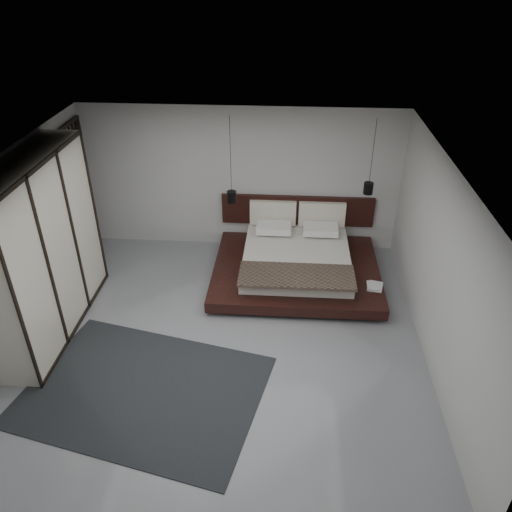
# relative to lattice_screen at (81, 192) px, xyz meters

# --- Properties ---
(floor) EXTENTS (6.00, 6.00, 0.00)m
(floor) POSITION_rel_lattice_screen_xyz_m (2.95, -2.45, -1.30)
(floor) COLOR gray
(floor) RESTS_ON ground
(ceiling) EXTENTS (6.00, 6.00, 0.00)m
(ceiling) POSITION_rel_lattice_screen_xyz_m (2.95, -2.45, 1.50)
(ceiling) COLOR white
(ceiling) RESTS_ON wall_back
(wall_back) EXTENTS (6.00, 0.00, 6.00)m
(wall_back) POSITION_rel_lattice_screen_xyz_m (2.95, 0.55, 0.10)
(wall_back) COLOR #B7B7B4
(wall_back) RESTS_ON floor
(wall_front) EXTENTS (6.00, 0.00, 6.00)m
(wall_front) POSITION_rel_lattice_screen_xyz_m (2.95, -5.45, 0.10)
(wall_front) COLOR #B7B7B4
(wall_front) RESTS_ON floor
(wall_left) EXTENTS (0.00, 6.00, 6.00)m
(wall_left) POSITION_rel_lattice_screen_xyz_m (-0.05, -2.45, 0.10)
(wall_left) COLOR #B7B7B4
(wall_left) RESTS_ON floor
(wall_right) EXTENTS (0.00, 6.00, 6.00)m
(wall_right) POSITION_rel_lattice_screen_xyz_m (5.95, -2.45, 0.10)
(wall_right) COLOR #B7B7B4
(wall_right) RESTS_ON floor
(lattice_screen) EXTENTS (0.05, 0.90, 2.60)m
(lattice_screen) POSITION_rel_lattice_screen_xyz_m (0.00, 0.00, 0.00)
(lattice_screen) COLOR black
(lattice_screen) RESTS_ON floor
(bed) EXTENTS (2.95, 2.46, 1.11)m
(bed) POSITION_rel_lattice_screen_xyz_m (4.04, -0.55, -1.00)
(bed) COLOR black
(bed) RESTS_ON floor
(book_lower) EXTENTS (0.31, 0.37, 0.03)m
(book_lower) POSITION_rel_lattice_screen_xyz_m (5.25, -1.23, -1.01)
(book_lower) COLOR #99724C
(book_lower) RESTS_ON bed
(book_upper) EXTENTS (0.21, 0.28, 0.02)m
(book_upper) POSITION_rel_lattice_screen_xyz_m (5.23, -1.26, -0.99)
(book_upper) COLOR #99724C
(book_upper) RESTS_ON book_lower
(pendant_left) EXTENTS (0.17, 0.17, 1.58)m
(pendant_left) POSITION_rel_lattice_screen_xyz_m (2.83, -0.07, 0.03)
(pendant_left) COLOR black
(pendant_left) RESTS_ON ceiling
(pendant_right) EXTENTS (0.17, 0.17, 1.34)m
(pendant_right) POSITION_rel_lattice_screen_xyz_m (5.25, -0.07, 0.27)
(pendant_right) COLOR black
(pendant_right) RESTS_ON ceiling
(wardrobe) EXTENTS (0.66, 2.80, 2.75)m
(wardrobe) POSITION_rel_lattice_screen_xyz_m (0.25, -2.23, 0.07)
(wardrobe) COLOR beige
(wardrobe) RESTS_ON floor
(rug) EXTENTS (3.56, 2.88, 0.01)m
(rug) POSITION_rel_lattice_screen_xyz_m (1.98, -3.56, -1.29)
(rug) COLOR black
(rug) RESTS_ON floor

